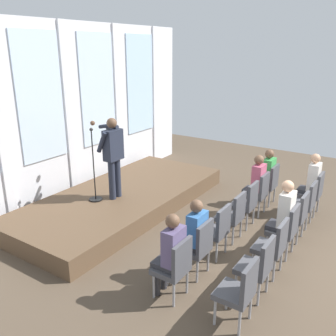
{
  "coord_description": "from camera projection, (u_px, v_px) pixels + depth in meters",
  "views": [
    {
      "loc": [
        -5.75,
        -1.27,
        3.45
      ],
      "look_at": [
        -0.1,
        2.46,
        1.2
      ],
      "focal_mm": 38.9,
      "sensor_mm": 36.0,
      "label": 1
    }
  ],
  "objects": [
    {
      "name": "mic_stand",
      "position": [
        95.0,
        185.0,
        7.6
      ],
      "size": [
        0.28,
        0.28,
        1.56
      ],
      "color": "black",
      "rests_on": "stage_platform"
    },
    {
      "name": "chair_r1_c1",
      "position": [
        259.0,
        264.0,
        5.14
      ],
      "size": [
        0.46,
        0.44,
        0.94
      ],
      "color": "#99999E",
      "rests_on": "ground"
    },
    {
      "name": "chair_r0_c4",
      "position": [
        247.0,
        202.0,
        7.23
      ],
      "size": [
        0.46,
        0.44,
        0.94
      ],
      "color": "#99999E",
      "rests_on": "ground"
    },
    {
      "name": "audience_r0_c1",
      "position": [
        194.0,
        233.0,
        5.64
      ],
      "size": [
        0.36,
        0.39,
        1.28
      ],
      "color": "#2D2D33",
      "rests_on": "ground"
    },
    {
      "name": "audience_r0_c6",
      "position": [
        266.0,
        174.0,
        8.27
      ],
      "size": [
        0.36,
        0.39,
        1.29
      ],
      "color": "#2D2D33",
      "rests_on": "ground"
    },
    {
      "name": "chair_r0_c3",
      "position": [
        233.0,
        214.0,
        6.7
      ],
      "size": [
        0.46,
        0.44,
        0.94
      ],
      "color": "#99999E",
      "rests_on": "ground"
    },
    {
      "name": "chair_r0_c6",
      "position": [
        269.0,
        182.0,
        8.29
      ],
      "size": [
        0.46,
        0.44,
        0.94
      ],
      "color": "#99999E",
      "rests_on": "ground"
    },
    {
      "name": "chair_r0_c2",
      "position": [
        217.0,
        228.0,
        6.18
      ],
      "size": [
        0.46,
        0.44,
        0.94
      ],
      "color": "#99999E",
      "rests_on": "ground"
    },
    {
      "name": "chair_r0_c1",
      "position": [
        198.0,
        245.0,
        5.65
      ],
      "size": [
        0.46,
        0.44,
        0.94
      ],
      "color": "#99999E",
      "rests_on": "ground"
    },
    {
      "name": "speaker",
      "position": [
        113.0,
        152.0,
        7.53
      ],
      "size": [
        0.5,
        0.69,
        1.73
      ],
      "color": "#232838",
      "rests_on": "stage_platform"
    },
    {
      "name": "audience_r1_c6",
      "position": [
        311.0,
        181.0,
        7.75
      ],
      "size": [
        0.36,
        0.39,
        1.35
      ],
      "color": "#2D2D33",
      "rests_on": "ground"
    },
    {
      "name": "audience_r1_c3",
      "position": [
        283.0,
        214.0,
        6.16
      ],
      "size": [
        0.36,
        0.39,
        1.38
      ],
      "color": "#2D2D33",
      "rests_on": "ground"
    },
    {
      "name": "audience_r0_c0",
      "position": [
        170.0,
        251.0,
        5.1
      ],
      "size": [
        0.36,
        0.39,
        1.31
      ],
      "color": "#2D2D33",
      "rests_on": "ground"
    },
    {
      "name": "audience_r0_c5",
      "position": [
        256.0,
        182.0,
        7.74
      ],
      "size": [
        0.36,
        0.39,
        1.33
      ],
      "color": "#2D2D33",
      "rests_on": "ground"
    },
    {
      "name": "chair_r1_c5",
      "position": [
        306.0,
        201.0,
        7.25
      ],
      "size": [
        0.46,
        0.44,
        0.94
      ],
      "color": "#99999E",
      "rests_on": "ground"
    },
    {
      "name": "chair_r0_c5",
      "position": [
        259.0,
        191.0,
        7.76
      ],
      "size": [
        0.46,
        0.44,
        0.94
      ],
      "color": "#99999E",
      "rests_on": "ground"
    },
    {
      "name": "chair_r1_c4",
      "position": [
        297.0,
        213.0,
        6.72
      ],
      "size": [
        0.46,
        0.44,
        0.94
      ],
      "color": "#99999E",
      "rests_on": "ground"
    },
    {
      "name": "ground_plane",
      "position": [
        290.0,
        257.0,
        6.3
      ],
      "size": [
        13.57,
        13.57,
        0.0
      ],
      "primitive_type": "plane",
      "color": "brown"
    },
    {
      "name": "chair_r1_c6",
      "position": [
        314.0,
        191.0,
        7.78
      ],
      "size": [
        0.46,
        0.44,
        0.94
      ],
      "color": "#99999E",
      "rests_on": "ground"
    },
    {
      "name": "stage_platform",
      "position": [
        122.0,
        199.0,
        8.21
      ],
      "size": [
        5.22,
        2.31,
        0.38
      ],
      "primitive_type": "cube",
      "color": "brown",
      "rests_on": "ground"
    },
    {
      "name": "chair_r1_c0",
      "position": [
        240.0,
        289.0,
        4.61
      ],
      "size": [
        0.46,
        0.44,
        0.94
      ],
      "color": "#99999E",
      "rests_on": "ground"
    },
    {
      "name": "rear_partition",
      "position": [
        73.0,
        110.0,
        8.41
      ],
      "size": [
        8.48,
        0.14,
        4.02
      ],
      "color": "silver",
      "rests_on": "ground"
    },
    {
      "name": "chair_r1_c3",
      "position": [
        286.0,
        227.0,
        6.19
      ],
      "size": [
        0.46,
        0.44,
        0.94
      ],
      "color": "#99999E",
      "rests_on": "ground"
    },
    {
      "name": "chair_r0_c0",
      "position": [
        175.0,
        265.0,
        5.12
      ],
      "size": [
        0.46,
        0.44,
        0.94
      ],
      "color": "#99999E",
      "rests_on": "ground"
    },
    {
      "name": "chair_r1_c2",
      "position": [
        274.0,
        244.0,
        5.67
      ],
      "size": [
        0.46,
        0.44,
        0.94
      ],
      "color": "#99999E",
      "rests_on": "ground"
    }
  ]
}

